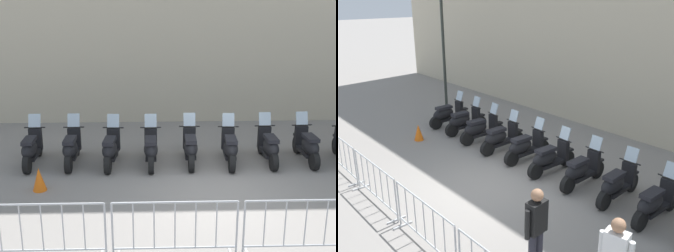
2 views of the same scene
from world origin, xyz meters
The scene contains 13 objects.
ground_plane centered at (0.00, 0.00, 0.00)m, with size 120.00×120.00×0.00m, color gray.
motorcycle_0 centered at (-4.86, 1.31, 0.45)m, with size 0.61×1.72×1.24m.
motorcycle_1 centered at (-3.83, 1.44, 0.45)m, with size 0.60×1.72×1.24m.
motorcycle_2 centered at (-2.80, 1.49, 0.45)m, with size 0.56×1.73×1.24m.
motorcycle_3 centered at (-1.76, 1.60, 0.45)m, with size 0.60×1.72×1.24m.
motorcycle_4 centered at (-0.75, 1.80, 0.45)m, with size 0.57×1.73×1.24m.
motorcycle_5 centered at (0.29, 1.86, 0.45)m, with size 0.56×1.73×1.24m.
motorcycle_6 centered at (1.32, 2.04, 0.45)m, with size 0.62×1.72×1.24m.
motorcycle_7 centered at (2.34, 2.20, 0.45)m, with size 0.64×1.72×1.24m.
barrier_segment_1 centered at (-3.05, -2.87, 0.53)m, with size 2.15×0.68×1.07m.
barrier_segment_2 centered at (-0.82, -2.59, 0.53)m, with size 2.15×0.68×1.07m.
barrier_segment_3 centered at (1.42, -2.31, 0.53)m, with size 2.15×0.68×1.07m.
traffic_cone centered at (-4.13, -0.16, 0.28)m, with size 0.32×0.32×0.55m, color orange.
Camera 1 is at (-0.30, -9.56, 4.54)m, focal length 49.13 mm.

